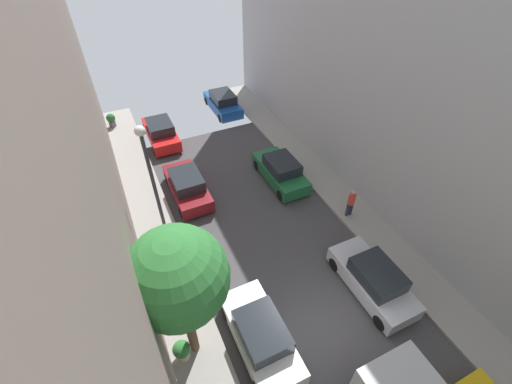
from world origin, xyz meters
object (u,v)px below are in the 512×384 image
(pedestrian, at_px, (351,202))
(potted_plant_1, at_px, (111,120))
(street_tree_2, at_px, (177,278))
(lamp_post, at_px, (150,172))
(parked_car_left_5, at_px, (161,132))
(parked_car_right_3, at_px, (281,171))
(parked_car_left_3, at_px, (261,335))
(parked_car_left_4, at_px, (187,186))
(parked_car_right_4, at_px, (223,103))
(potted_plant_2, at_px, (182,350))
(parked_car_right_2, at_px, (373,280))

(pedestrian, distance_m, potted_plant_1, 17.92)
(street_tree_2, height_order, lamp_post, lamp_post)
(parked_car_left_5, relative_size, parked_car_right_3, 1.00)
(parked_car_left_3, height_order, parked_car_left_5, same)
(street_tree_2, height_order, potted_plant_1, street_tree_2)
(parked_car_left_5, relative_size, potted_plant_1, 4.27)
(parked_car_left_3, height_order, parked_car_left_4, same)
(pedestrian, height_order, lamp_post, lamp_post)
(potted_plant_1, bearing_deg, parked_car_right_4, -7.47)
(pedestrian, bearing_deg, street_tree_2, -160.87)
(street_tree_2, relative_size, lamp_post, 0.99)
(parked_car_right_3, bearing_deg, parked_car_left_3, -122.62)
(street_tree_2, relative_size, potted_plant_2, 6.80)
(potted_plant_1, bearing_deg, parked_car_left_5, -49.22)
(parked_car_left_5, distance_m, parked_car_right_2, 16.50)
(parked_car_right_2, bearing_deg, street_tree_2, 174.44)
(potted_plant_2, bearing_deg, parked_car_right_4, 64.41)
(parked_car_right_3, xyz_separation_m, potted_plant_2, (-8.23, -7.69, -0.08))
(parked_car_right_2, height_order, pedestrian, pedestrian)
(pedestrian, relative_size, lamp_post, 0.27)
(parked_car_right_2, height_order, parked_car_right_3, same)
(parked_car_left_3, distance_m, lamp_post, 7.98)
(parked_car_right_3, distance_m, potted_plant_2, 11.26)
(parked_car_left_5, height_order, parked_car_right_2, same)
(pedestrian, bearing_deg, parked_car_left_5, 122.11)
(lamp_post, bearing_deg, pedestrian, -16.62)
(potted_plant_2, bearing_deg, pedestrian, 18.91)
(parked_car_right_3, relative_size, parked_car_right_4, 1.00)
(street_tree_2, relative_size, potted_plant_1, 6.28)
(street_tree_2, bearing_deg, parked_car_right_3, 44.34)
(parked_car_right_3, xyz_separation_m, potted_plant_1, (-8.25, 10.58, -0.03))
(lamp_post, bearing_deg, potted_plant_2, -98.56)
(parked_car_left_3, bearing_deg, parked_car_right_2, 1.35)
(potted_plant_1, bearing_deg, pedestrian, -55.79)
(street_tree_2, bearing_deg, parked_car_left_3, -20.67)
(pedestrian, relative_size, potted_plant_1, 1.75)
(pedestrian, distance_m, street_tree_2, 10.76)
(parked_car_right_3, bearing_deg, lamp_post, -168.27)
(parked_car_right_4, bearing_deg, parked_car_right_2, -90.00)
(parked_car_left_3, relative_size, pedestrian, 2.44)
(parked_car_left_4, distance_m, parked_car_right_3, 5.50)
(parked_car_left_4, bearing_deg, parked_car_left_3, -90.00)
(parked_car_left_5, xyz_separation_m, parked_car_right_4, (5.40, 2.22, 0.00))
(potted_plant_2, bearing_deg, parked_car_left_3, -14.90)
(parked_car_left_5, xyz_separation_m, parked_car_right_2, (5.40, -15.59, 0.00))
(parked_car_left_3, relative_size, potted_plant_2, 4.62)
(parked_car_right_3, height_order, potted_plant_2, parked_car_right_3)
(pedestrian, distance_m, potted_plant_2, 10.64)
(potted_plant_1, distance_m, potted_plant_2, 18.26)
(parked_car_left_4, xyz_separation_m, street_tree_2, (-2.33, -8.59, 3.99))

